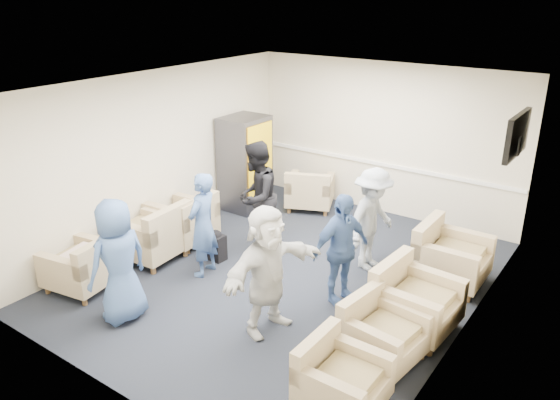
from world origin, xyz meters
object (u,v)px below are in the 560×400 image
Objects in this scene: armchair_right_far at (448,258)px; person_back_left at (256,197)px; person_back_right at (372,219)px; person_mid_right at (341,249)px; vending_machine at (245,163)px; person_front_right at (267,270)px; armchair_left_far at (185,223)px; armchair_right_near at (338,380)px; armchair_left_near at (85,267)px; person_front_left at (118,261)px; armchair_right_midnear at (379,334)px; armchair_left_mid at (154,236)px; person_mid_left at (203,225)px; armchair_right_midfar at (412,302)px; armchair_corner at (310,192)px.

armchair_right_far is 0.52× the size of person_back_left.
person_mid_right is (0.09, -1.07, -0.01)m from person_back_right.
vending_machine is 1.08× the size of person_front_right.
armchair_left_far reaches higher than armchair_right_near.
armchair_right_far is 0.61× the size of person_mid_right.
person_front_left reaches higher than armchair_left_near.
armchair_right_midnear is 0.50× the size of vending_machine.
armchair_left_mid is 1.31× the size of armchair_right_near.
person_mid_left reaches higher than person_mid_right.
person_back_left reaches higher than armchair_left_mid.
armchair_left_far is at bearing 175.60° from armchair_left_mid.
armchair_right_midnear is at bearing 82.62° from armchair_left_mid.
armchair_left_far is at bearing 109.26° from person_mid_right.
armchair_left_near is 1.00× the size of armchair_right_midfar.
armchair_corner is at bearing 160.42° from armchair_left_mid.
person_front_left reaches higher than armchair_right_far.
armchair_right_far reaches higher than armchair_left_far.
person_back_right is at bearing 116.47° from armchair_left_mid.
armchair_left_near is 3.92m from armchair_right_near.
person_front_left is 1.43m from person_mid_left.
person_front_right reaches higher than armchair_left_mid.
armchair_right_midnear is 0.54× the size of person_front_right.
person_back_left is at bearing 81.25° from armchair_right_midfar.
person_mid_right is (-0.95, 0.79, 0.44)m from armchair_right_midnear.
armchair_left_far is 0.59× the size of person_front_right.
person_mid_right is at bearing -31.46° from vending_machine.
person_back_right is (-1.10, 1.10, 0.41)m from armchair_right_midfar.
person_back_right is at bearing 48.82° from armchair_right_midfar.
person_front_left is (-2.94, -1.11, 0.48)m from armchair_right_midnear.
armchair_left_near is at bearing -43.20° from person_back_left.
armchair_right_midfar is at bearing 116.86° from armchair_corner.
armchair_corner is (0.85, 3.03, -0.04)m from armchair_left_mid.
armchair_right_near is 0.50× the size of person_back_right.
person_back_right is 2.14m from person_front_right.
vending_machine is at bearing -152.90° from person_back_left.
armchair_left_near reaches higher than armchair_right_midnear.
armchair_right_midfar reaches higher than armchair_right_midnear.
armchair_right_midfar is 1.35m from armchair_right_far.
person_mid_left is at bearing 131.74° from armchair_left_near.
person_front_left is at bearing 152.07° from person_back_right.
vending_machine reaches higher than person_back_right.
armchair_right_midnear is at bearing -33.61° from vending_machine.
person_mid_left is 1.66m from person_front_right.
person_back_right is at bearing 121.13° from person_mid_left.
armchair_right_midnear is 0.57× the size of person_mid_left.
person_back_left is 1.16× the size of person_mid_right.
person_mid_right is at bearing 111.01° from armchair_left_near.
armchair_left_mid is at bearing -93.00° from person_mid_left.
person_back_right is at bearing 153.94° from person_front_left.
armchair_right_far is 0.60× the size of person_mid_left.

